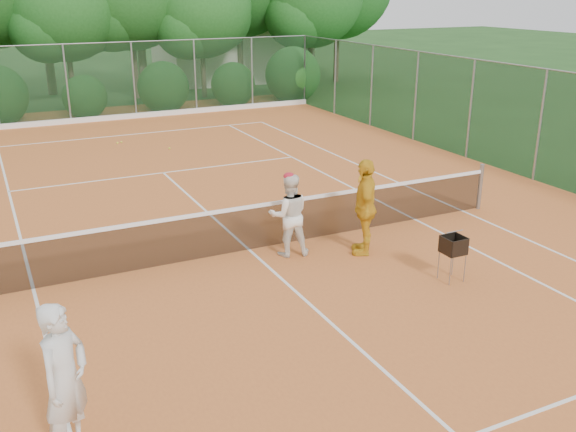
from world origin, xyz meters
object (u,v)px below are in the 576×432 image
object	(u,v)px
player_center_grp	(289,215)
ball_hopper	(453,246)
player_yellow	(365,207)
player_white	(65,380)

from	to	relation	value
player_center_grp	ball_hopper	distance (m)	3.17
player_yellow	ball_hopper	xyz separation A→B (m)	(0.73, -1.80, -0.30)
player_white	player_yellow	size ratio (longest dim) A/B	0.97
player_white	player_center_grp	xyz separation A→B (m)	(4.73, 4.07, -0.10)
player_white	ball_hopper	world-z (taller)	player_white
player_white	player_center_grp	distance (m)	6.24
player_white	player_yellow	distance (m)	7.05
player_yellow	ball_hopper	distance (m)	1.96
player_center_grp	player_yellow	size ratio (longest dim) A/B	0.88
player_center_grp	player_yellow	world-z (taller)	player_yellow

